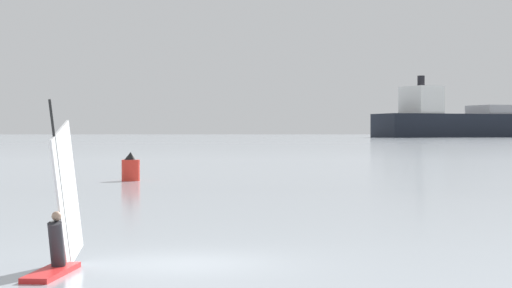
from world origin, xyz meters
TOP-DOWN VIEW (x-y plane):
  - ground_plane at (0.00, 0.00)m, footprint 4000.00×4000.00m
  - windsurfer at (-2.79, -1.26)m, footprint 0.71×3.53m
  - channel_buoy at (-8.26, 34.77)m, footprint 1.16×1.16m

SIDE VIEW (x-z plane):
  - ground_plane at x=0.00m, z-range 0.00..0.00m
  - channel_buoy at x=-8.26m, z-range -0.11..1.75m
  - windsurfer at x=-2.79m, z-range -1.07..2.92m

